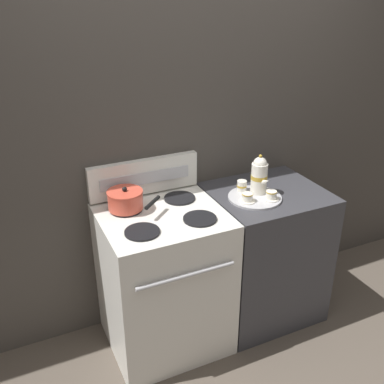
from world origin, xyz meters
TOP-DOWN VIEW (x-y plane):
  - ground_plane at (0.00, 0.00)m, footprint 6.00×6.00m
  - wall_back at (0.00, 0.34)m, footprint 6.00×0.05m
  - stove at (-0.36, -0.00)m, footprint 0.71×0.66m
  - control_panel at (-0.36, 0.29)m, footprint 0.69×0.05m
  - side_counter at (0.36, 0.00)m, footprint 0.71×0.63m
  - saucepan at (-0.53, 0.14)m, footprint 0.28×0.29m
  - serving_tray at (0.23, -0.05)m, footprint 0.33×0.33m
  - teapot at (0.28, -0.01)m, footprint 0.10×0.16m
  - teacup_left at (0.30, -0.12)m, footprint 0.10×0.10m
  - teacup_right at (0.15, -0.08)m, footprint 0.10×0.10m
  - creamer_jug at (0.20, 0.06)m, footprint 0.06×0.06m

SIDE VIEW (x-z plane):
  - ground_plane at x=0.00m, z-range 0.00..0.00m
  - side_counter at x=0.36m, z-range 0.00..0.92m
  - stove at x=-0.36m, z-range 0.00..0.93m
  - serving_tray at x=0.23m, z-range 0.92..0.93m
  - teacup_left at x=0.30m, z-range 0.93..0.99m
  - teacup_right at x=0.15m, z-range 0.93..0.99m
  - creamer_jug at x=0.20m, z-range 0.93..1.00m
  - saucepan at x=-0.53m, z-range 0.92..1.06m
  - control_panel at x=-0.36m, z-range 0.93..1.15m
  - teapot at x=0.28m, z-range 0.93..1.18m
  - wall_back at x=0.00m, z-range 0.00..2.20m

